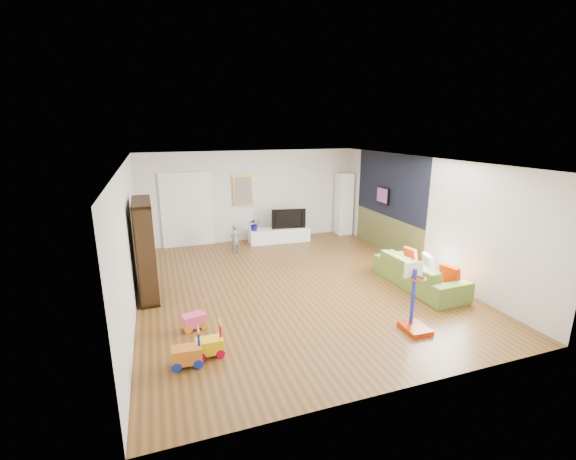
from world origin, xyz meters
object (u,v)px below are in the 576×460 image
object	(u,v)px
media_console	(279,235)
bookshelf	(146,249)
basketball_hoop	(418,299)
sofa	(419,273)

from	to	relation	value
media_console	bookshelf	size ratio (longest dim) A/B	0.92
basketball_hoop	bookshelf	bearing A→B (deg)	145.78
sofa	basketball_hoop	xyz separation A→B (m)	(-1.24, -1.55, 0.27)
sofa	bookshelf	bearing A→B (deg)	73.12
media_console	bookshelf	distance (m)	4.66
media_console	sofa	xyz separation A→B (m)	(1.80, -4.21, 0.11)
bookshelf	basketball_hoop	xyz separation A→B (m)	(4.27, -3.05, -0.40)
media_console	basketball_hoop	size ratio (longest dim) A/B	1.53
media_console	basketball_hoop	distance (m)	5.80
media_console	sofa	size ratio (longest dim) A/B	0.83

